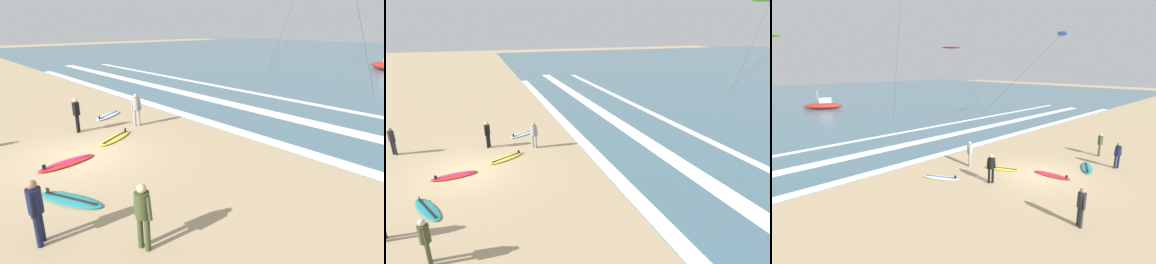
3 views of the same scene
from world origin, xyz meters
TOP-DOWN VIEW (x-y plane):
  - ground_plane at (0.00, 0.00)m, footprint 160.00×160.00m
  - wave_foam_shoreline at (1.86, 6.70)m, footprint 53.33×0.75m
  - wave_foam_mid_break at (-1.04, 10.48)m, footprint 55.48×1.08m
  - wave_foam_outer_break at (-0.24, 14.30)m, footprint 54.06×0.61m
  - surfer_right_near at (-2.85, 1.10)m, footprint 0.48×0.35m
  - surfer_foreground_main at (4.33, -2.72)m, footprint 0.47×0.36m
  - surfer_left_far at (-1.89, 3.67)m, footprint 0.39×0.45m
  - surfer_background_far at (6.00, -1.06)m, footprint 0.51×0.32m
  - surfboard_foreground_flat at (2.95, -1.53)m, footprint 2.14×1.49m
  - surfboard_left_pile at (-4.38, 3.38)m, footprint 1.58×2.12m
  - surfboard_near_water at (-0.87, 1.92)m, footprint 1.52×2.14m
  - surfboard_right_spare at (0.38, -0.66)m, footprint 0.87×2.16m

SIDE VIEW (x-z plane):
  - ground_plane at x=0.00m, z-range 0.00..0.00m
  - wave_foam_shoreline at x=1.86m, z-range 0.01..0.02m
  - wave_foam_mid_break at x=-1.04m, z-range 0.01..0.02m
  - wave_foam_outer_break at x=-0.24m, z-range 0.01..0.02m
  - surfboard_foreground_flat at x=2.95m, z-range -0.08..0.17m
  - surfboard_left_pile at x=-4.38m, z-range -0.08..0.17m
  - surfboard_near_water at x=-0.87m, z-range -0.08..0.17m
  - surfboard_right_spare at x=0.38m, z-range -0.08..0.17m
  - surfer_right_near at x=-2.85m, z-range 0.16..1.76m
  - surfer_foreground_main at x=4.33m, z-range 0.16..1.76m
  - surfer_left_far at x=-1.89m, z-range 0.16..1.76m
  - surfer_background_far at x=6.00m, z-range 0.16..1.76m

